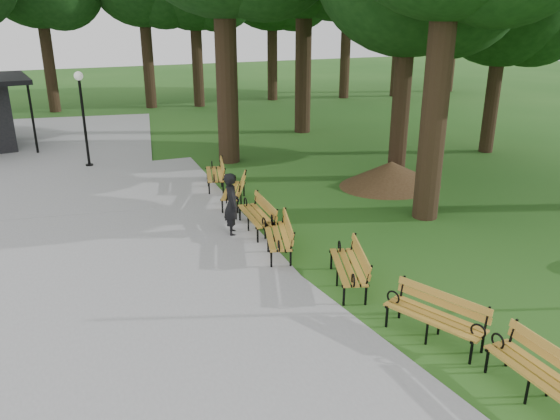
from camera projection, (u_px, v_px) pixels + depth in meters
name	position (u px, v px, depth m)	size (l,w,h in m)	color
ground	(304.00, 273.00, 12.29)	(100.00, 100.00, 0.00)	#205217
path	(103.00, 250.00, 13.38)	(12.00, 38.00, 0.06)	#969699
person	(232.00, 204.00, 14.10)	(0.61, 0.40, 1.67)	black
lamp_post	(82.00, 100.00, 19.71)	(0.32, 0.32, 3.49)	black
dirt_mound	(391.00, 174.00, 18.23)	(2.93, 2.93, 0.83)	#47301C
bench_0	(540.00, 375.00, 8.14)	(1.90, 0.64, 0.88)	#C0882C
bench_1	(434.00, 318.00, 9.66)	(1.90, 0.64, 0.88)	#C0882C
bench_2	(348.00, 267.00, 11.56)	(1.90, 0.64, 0.88)	#C0882C
bench_3	(277.00, 236.00, 13.13)	(1.90, 0.64, 0.88)	#C0882C
bench_4	(256.00, 216.00, 14.44)	(1.90, 0.64, 0.88)	#C0882C
bench_5	(233.00, 191.00, 16.42)	(1.90, 0.64, 0.88)	#C0882C
bench_6	(215.00, 174.00, 18.05)	(1.90, 0.64, 0.88)	#C0882C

